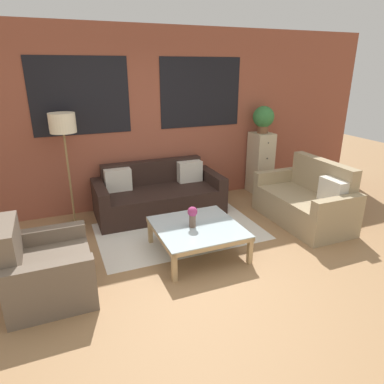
% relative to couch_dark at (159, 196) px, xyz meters
% --- Properties ---
extents(ground_plane, '(16.00, 16.00, 0.00)m').
position_rel_couch_dark_xyz_m(ground_plane, '(-0.03, -1.95, -0.28)').
color(ground_plane, '#9E754C').
extents(wall_back_brick, '(8.40, 0.09, 2.80)m').
position_rel_couch_dark_xyz_m(wall_back_brick, '(-0.03, 0.49, 1.13)').
color(wall_back_brick, brown).
rests_on(wall_back_brick, ground_plane).
extents(rug, '(2.28, 1.43, 0.00)m').
position_rel_couch_dark_xyz_m(rug, '(0.07, -0.78, -0.28)').
color(rug, silver).
rests_on(rug, ground_plane).
extents(couch_dark, '(1.97, 0.88, 0.78)m').
position_rel_couch_dark_xyz_m(couch_dark, '(0.00, 0.00, 0.00)').
color(couch_dark, black).
rests_on(couch_dark, ground_plane).
extents(settee_vintage, '(0.80, 1.48, 0.92)m').
position_rel_couch_dark_xyz_m(settee_vintage, '(1.93, -1.17, 0.03)').
color(settee_vintage, tan).
rests_on(settee_vintage, ground_plane).
extents(armchair_corner, '(0.80, 0.92, 0.84)m').
position_rel_couch_dark_xyz_m(armchair_corner, '(-1.67, -1.59, -0.00)').
color(armchair_corner, '#6B5B4C').
rests_on(armchair_corner, ground_plane).
extents(coffee_table, '(1.02, 1.02, 0.36)m').
position_rel_couch_dark_xyz_m(coffee_table, '(0.07, -1.40, 0.04)').
color(coffee_table, silver).
rests_on(coffee_table, ground_plane).
extents(floor_lamp, '(0.35, 0.35, 1.63)m').
position_rel_couch_dark_xyz_m(floor_lamp, '(-1.29, 0.06, 1.12)').
color(floor_lamp, olive).
rests_on(floor_lamp, ground_plane).
extents(drawer_cabinet, '(0.35, 0.42, 1.10)m').
position_rel_couch_dark_xyz_m(drawer_cabinet, '(2.00, 0.21, 0.27)').
color(drawer_cabinet, '#C6B793').
rests_on(drawer_cabinet, ground_plane).
extents(potted_plant, '(0.37, 0.37, 0.47)m').
position_rel_couch_dark_xyz_m(potted_plant, '(2.00, 0.21, 1.09)').
color(potted_plant, brown).
rests_on(potted_plant, drawer_cabinet).
extents(flower_vase, '(0.12, 0.12, 0.26)m').
position_rel_couch_dark_xyz_m(flower_vase, '(0.00, -1.40, 0.24)').
color(flower_vase, brown).
rests_on(flower_vase, coffee_table).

